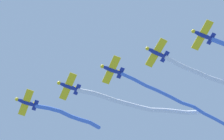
# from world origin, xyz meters

# --- Properties ---
(airplane_lead) EXTENTS (6.60, 5.11, 1.65)m
(airplane_lead) POSITION_xyz_m (-0.55, -0.72, 85.42)
(airplane_lead) COLOR navy
(smoke_trail_lead) EXTENTS (7.84, 13.64, 3.04)m
(smoke_trail_lead) POSITION_xyz_m (-4.56, 8.05, 86.35)
(smoke_trail_lead) COLOR #4C75DB
(airplane_left_wing) EXTENTS (6.58, 5.10, 1.65)m
(airplane_left_wing) POSITION_xyz_m (3.01, 8.28, 85.67)
(airplane_left_wing) COLOR navy
(smoke_trail_left_wing) EXTENTS (8.61, 26.98, 4.09)m
(smoke_trail_left_wing) POSITION_xyz_m (-2.39, 23.27, 86.97)
(smoke_trail_left_wing) COLOR white
(airplane_right_wing) EXTENTS (6.59, 5.10, 1.65)m
(airplane_right_wing) POSITION_xyz_m (6.57, 17.28, 85.92)
(airplane_right_wing) COLOR navy
(smoke_trail_right_wing) EXTENTS (13.66, 23.37, 1.32)m
(smoke_trail_right_wing) POSITION_xyz_m (-0.76, 30.77, 86.10)
(smoke_trail_right_wing) COLOR #4C75DB
(airplane_slot) EXTENTS (6.49, 5.06, 1.65)m
(airplane_slot) POSITION_xyz_m (10.15, 26.28, 86.17)
(airplane_slot) COLOR navy
(smoke_trail_slot) EXTENTS (12.54, 24.71, 3.46)m
(smoke_trail_slot) POSITION_xyz_m (3.00, 40.07, 87.25)
(smoke_trail_slot) COLOR white
(airplane_trail) EXTENTS (6.57, 5.10, 1.65)m
(airplane_trail) POSITION_xyz_m (13.70, 35.28, 86.42)
(airplane_trail) COLOR navy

